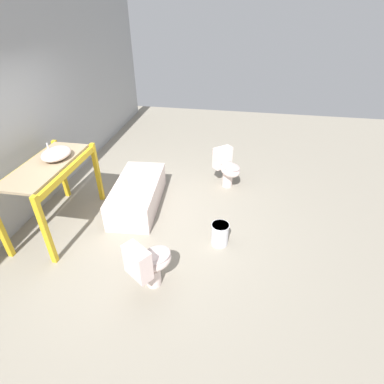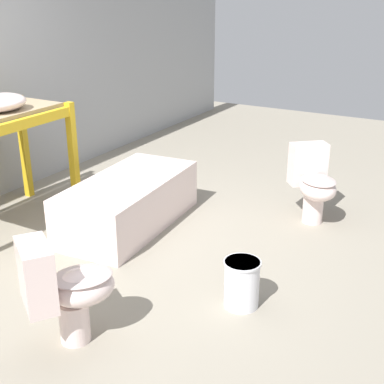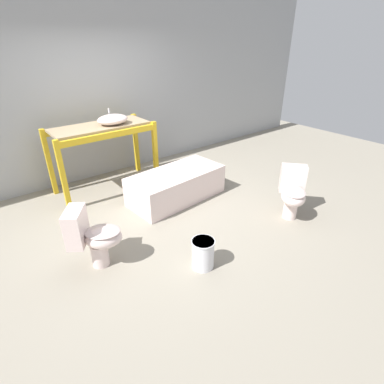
% 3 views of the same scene
% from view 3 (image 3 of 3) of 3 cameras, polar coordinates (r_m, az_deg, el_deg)
% --- Properties ---
extents(ground_plane, '(12.00, 12.00, 0.00)m').
position_cam_3_polar(ground_plane, '(4.48, -6.79, -3.93)').
color(ground_plane, gray).
extents(warehouse_wall_rear, '(10.80, 0.08, 3.20)m').
position_cam_3_polar(warehouse_wall_rear, '(5.57, -18.77, 18.75)').
color(warehouse_wall_rear, '#9EA0A3').
rests_on(warehouse_wall_rear, ground_plane).
extents(shelving_rack, '(1.62, 0.74, 1.09)m').
position_cam_3_polar(shelving_rack, '(5.06, -16.87, 9.96)').
color(shelving_rack, gold).
rests_on(shelving_rack, ground_plane).
extents(sink_basin, '(0.48, 0.38, 0.23)m').
position_cam_3_polar(sink_basin, '(4.99, -14.88, 13.22)').
color(sink_basin, silver).
rests_on(sink_basin, shelving_rack).
extents(bathtub_main, '(1.56, 0.82, 0.46)m').
position_cam_3_polar(bathtub_main, '(4.72, -3.00, 1.68)').
color(bathtub_main, silver).
rests_on(bathtub_main, ground_plane).
extents(toilet_near, '(0.64, 0.62, 0.72)m').
position_cam_3_polar(toilet_near, '(4.41, 18.62, 0.04)').
color(toilet_near, silver).
rests_on(toilet_near, ground_plane).
extents(toilet_far, '(0.65, 0.59, 0.72)m').
position_cam_3_polar(toilet_far, '(3.46, -18.30, -7.94)').
color(toilet_far, silver).
rests_on(toilet_far, ground_plane).
extents(bucket_white, '(0.26, 0.26, 0.35)m').
position_cam_3_polar(bucket_white, '(3.40, 2.10, -11.56)').
color(bucket_white, silver).
rests_on(bucket_white, ground_plane).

